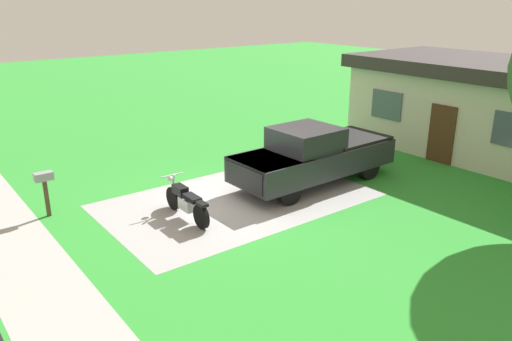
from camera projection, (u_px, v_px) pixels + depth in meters
ground_plane at (238, 200)px, 14.84m from camera, size 80.00×80.00×0.00m
driveway_pad at (238, 200)px, 14.84m from camera, size 4.79×7.77×0.01m
sidewalk_strip at (24, 261)px, 11.40m from camera, size 36.00×1.80×0.01m
motorcycle at (186, 202)px, 13.49m from camera, size 2.21×0.70×1.09m
pickup_truck at (315, 154)px, 15.94m from camera, size 2.08×5.66×1.90m
mailbox at (44, 182)px, 13.46m from camera, size 0.26×0.48×1.26m
neighbor_house at (482, 105)px, 19.12m from camera, size 9.60×5.60×3.50m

